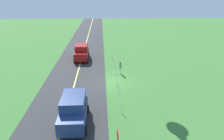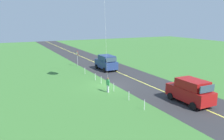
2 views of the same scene
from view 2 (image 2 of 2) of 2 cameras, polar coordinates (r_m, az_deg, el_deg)
The scene contains 13 objects.
ground_plane at distance 26.83m, azimuth -0.62°, elevation -3.82°, with size 120.00×120.00×0.10m, color #3D7533.
asphalt_road at distance 28.72m, azimuth 6.59°, elevation -2.70°, with size 120.00×7.00×0.00m, color #2D2D30.
road_centre_stripe at distance 28.72m, azimuth 6.59°, elevation -2.69°, with size 120.00×0.16×0.00m, color #E5E04C.
car_suv_foreground at distance 34.53m, azimuth -1.45°, elevation 1.90°, with size 4.40×2.12×2.24m.
car_parked_west_near at distance 21.92m, azimuth 18.89°, elevation -4.96°, with size 4.40×2.12×2.24m.
stop_sign at distance 37.48m, azimuth -8.61°, elevation 3.60°, with size 0.76×0.08×2.56m.
person_adult_near at distance 23.88m, azimuth -1.02°, elevation -3.59°, with size 0.58×0.22×1.60m.
fence_post_0 at distance 19.65m, azimuth 8.05°, elevation -8.57°, with size 0.05×0.05×0.90m, color silver.
fence_post_1 at distance 21.66m, azimuth 4.22°, elevation -6.47°, with size 0.05×0.05×0.90m, color silver.
fence_post_2 at distance 24.27m, azimuth 0.45°, elevation -4.34°, with size 0.05×0.05×0.90m, color silver.
fence_post_3 at distance 27.15m, azimuth -2.73°, elevation -2.54°, with size 0.05×0.05×0.90m, color silver.
fence_post_4 at distance 28.76m, azimuth -4.18°, elevation -1.71°, with size 0.05×0.05×0.90m, color silver.
fence_post_5 at distance 32.20m, azimuth -6.75°, elevation -0.23°, with size 0.05×0.05×0.90m, color silver.
Camera 2 is at (-23.18, 11.24, 7.44)m, focal length 36.79 mm.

